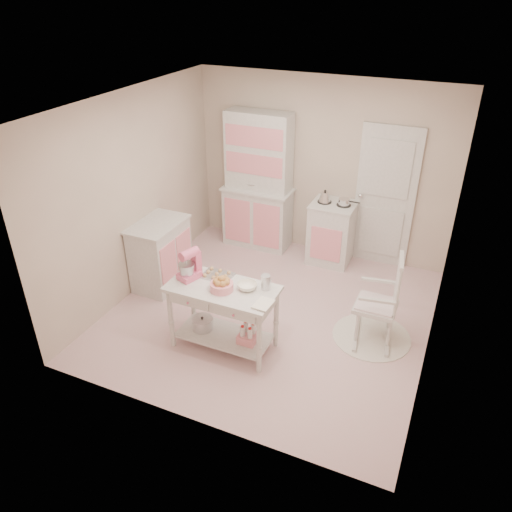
{
  "coord_description": "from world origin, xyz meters",
  "views": [
    {
      "loc": [
        1.91,
        -4.76,
        3.76
      ],
      "look_at": [
        -0.07,
        -0.29,
        0.97
      ],
      "focal_mm": 35.0,
      "sensor_mm": 36.0,
      "label": 1
    }
  ],
  "objects_px": {
    "stove": "(332,232)",
    "stand_mixer": "(189,265)",
    "rocking_chair": "(377,298)",
    "bread_basket": "(222,286)",
    "hutch": "(258,182)",
    "base_cabinet": "(160,254)",
    "work_table": "(224,317)"
  },
  "relations": [
    {
      "from": "base_cabinet",
      "to": "work_table",
      "type": "distance_m",
      "value": 1.62
    },
    {
      "from": "hutch",
      "to": "stove",
      "type": "xyz_separation_m",
      "value": [
        1.2,
        -0.05,
        -0.58
      ]
    },
    {
      "from": "base_cabinet",
      "to": "bread_basket",
      "type": "relative_size",
      "value": 3.68
    },
    {
      "from": "base_cabinet",
      "to": "rocking_chair",
      "type": "distance_m",
      "value": 2.91
    },
    {
      "from": "stove",
      "to": "bread_basket",
      "type": "height_order",
      "value": "stove"
    },
    {
      "from": "rocking_chair",
      "to": "work_table",
      "type": "relative_size",
      "value": 0.92
    },
    {
      "from": "rocking_chair",
      "to": "work_table",
      "type": "distance_m",
      "value": 1.75
    },
    {
      "from": "stand_mixer",
      "to": "bread_basket",
      "type": "xyz_separation_m",
      "value": [
        0.44,
        -0.07,
        -0.12
      ]
    },
    {
      "from": "base_cabinet",
      "to": "bread_basket",
      "type": "xyz_separation_m",
      "value": [
        1.4,
        -0.89,
        0.39
      ]
    },
    {
      "from": "rocking_chair",
      "to": "work_table",
      "type": "xyz_separation_m",
      "value": [
        -1.52,
        -0.84,
        -0.15
      ]
    },
    {
      "from": "hutch",
      "to": "work_table",
      "type": "bearing_deg",
      "value": -74.97
    },
    {
      "from": "hutch",
      "to": "rocking_chair",
      "type": "bearing_deg",
      "value": -36.42
    },
    {
      "from": "stove",
      "to": "work_table",
      "type": "xyz_separation_m",
      "value": [
        -0.54,
        -2.4,
        -0.06
      ]
    },
    {
      "from": "base_cabinet",
      "to": "rocking_chair",
      "type": "relative_size",
      "value": 0.84
    },
    {
      "from": "base_cabinet",
      "to": "stand_mixer",
      "type": "bearing_deg",
      "value": -40.51
    },
    {
      "from": "stove",
      "to": "stand_mixer",
      "type": "relative_size",
      "value": 2.71
    },
    {
      "from": "hutch",
      "to": "stove",
      "type": "bearing_deg",
      "value": -2.39
    },
    {
      "from": "work_table",
      "to": "stand_mixer",
      "type": "xyz_separation_m",
      "value": [
        -0.42,
        0.02,
        0.57
      ]
    },
    {
      "from": "rocking_chair",
      "to": "bread_basket",
      "type": "bearing_deg",
      "value": -158.74
    },
    {
      "from": "work_table",
      "to": "bread_basket",
      "type": "distance_m",
      "value": 0.45
    },
    {
      "from": "hutch",
      "to": "rocking_chair",
      "type": "distance_m",
      "value": 2.75
    },
    {
      "from": "stove",
      "to": "rocking_chair",
      "type": "relative_size",
      "value": 0.84
    },
    {
      "from": "stove",
      "to": "stand_mixer",
      "type": "distance_m",
      "value": 2.62
    },
    {
      "from": "hutch",
      "to": "bread_basket",
      "type": "distance_m",
      "value": 2.6
    },
    {
      "from": "base_cabinet",
      "to": "bread_basket",
      "type": "distance_m",
      "value": 1.71
    },
    {
      "from": "rocking_chair",
      "to": "stand_mixer",
      "type": "bearing_deg",
      "value": -166.48
    },
    {
      "from": "stand_mixer",
      "to": "stove",
      "type": "bearing_deg",
      "value": 87.35
    },
    {
      "from": "bread_basket",
      "to": "base_cabinet",
      "type": "bearing_deg",
      "value": 147.52
    },
    {
      "from": "stove",
      "to": "rocking_chair",
      "type": "height_order",
      "value": "rocking_chair"
    },
    {
      "from": "rocking_chair",
      "to": "bread_basket",
      "type": "distance_m",
      "value": 1.77
    },
    {
      "from": "stove",
      "to": "base_cabinet",
      "type": "relative_size",
      "value": 1.0
    },
    {
      "from": "hutch",
      "to": "work_table",
      "type": "xyz_separation_m",
      "value": [
        0.66,
        -2.45,
        -0.64
      ]
    }
  ]
}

